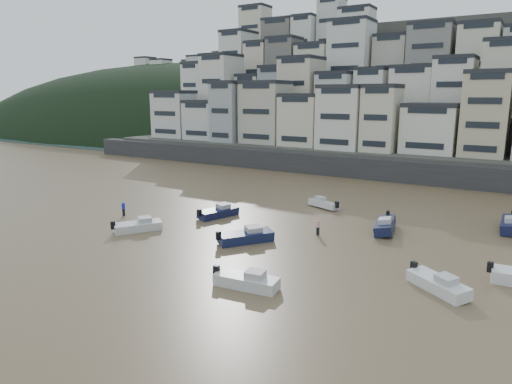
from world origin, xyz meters
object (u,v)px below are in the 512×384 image
Objects in this scene: boat_e at (385,224)px; boat_h at (324,203)px; person_blue at (123,208)px; boat_i at (512,222)px; boat_a at (246,278)px; boat_c at (246,235)px; person_pink at (318,227)px; boat_f at (218,211)px; boat_j at (138,224)px; boat_b at (438,282)px.

boat_e reaches higher than boat_h.
person_blue is (-18.42, -15.78, 0.24)m from boat_h.
boat_e is 0.94× the size of boat_i.
boat_e is at bearing 70.16° from boat_a.
boat_e reaches higher than boat_c.
boat_i is at bearing 112.35° from boat_e.
person_blue is 22.96m from person_pink.
boat_c is at bearing -111.37° from boat_f.
boat_c is at bearing -51.18° from boat_i.
boat_h is at bearing -87.41° from boat_i.
boat_j is at bearing -69.42° from boat_e.
person_blue reaches higher than boat_c.
boat_b is 0.90× the size of boat_e.
boat_f reaches higher than boat_j.
boat_e is at bearing -57.83° from boat_i.
boat_a is at bearing -22.31° from person_blue.
boat_h is (-16.86, 18.57, -0.10)m from boat_b.
boat_b is at bearing 153.91° from boat_h.
boat_f is at bearing 28.40° from person_blue.
boat_a is at bearing -111.42° from boat_c.
boat_b is 3.08× the size of person_pink.
boat_i is at bearing 23.64° from person_blue.
boat_e is at bearing -25.29° from boat_j.
boat_a is 3.06× the size of person_pink.
boat_j is (-3.82, -8.83, -0.03)m from boat_f.
boat_c is 7.62m from person_pink.
person_pink reaches higher than boat_a.
person_pink is (4.88, 5.85, 0.08)m from boat_c.
boat_b is at bearing -55.21° from boat_j.
boat_c reaches higher than boat_a.
boat_e is (4.66, 19.30, 0.09)m from boat_a.
boat_e is 18.60m from boat_f.
boat_b is at bearing 22.74° from boat_a.
boat_j is at bearing -30.66° from person_blue.
boat_i reaches higher than boat_b.
boat_h is 2.67× the size of person_pink.
boat_e is 1.09× the size of boat_f.
person_pink is at bearing -74.24° from boat_f.
boat_j is (-29.32, -0.74, -0.01)m from boat_b.
boat_c is 3.34× the size of person_blue.
boat_a is at bearing -24.38° from boat_e.
boat_h is 24.26m from person_blue.
boat_i is at bearing 115.30° from boat_b.
boat_i is at bearing -51.15° from boat_f.
boat_b is 26.75m from boat_f.
boat_c is 1.06× the size of boat_f.
boat_i is 38.89m from boat_j.
boat_i is at bearing -14.62° from boat_c.
person_blue is at bearing 151.43° from boat_a.
boat_a is 25.73m from boat_h.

